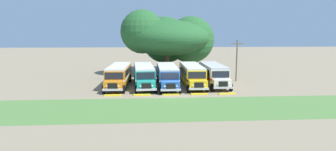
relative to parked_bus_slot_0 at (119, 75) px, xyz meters
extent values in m
plane|color=#84755B|center=(6.65, -5.73, -1.58)|extent=(220.00, 220.00, 0.00)
cube|color=#4C7538|center=(6.65, -12.08, -1.58)|extent=(80.00, 8.68, 0.01)
cube|color=orange|center=(0.01, 0.31, -0.03)|extent=(2.79, 9.27, 2.10)
cube|color=white|center=(0.01, 0.31, -0.20)|extent=(2.82, 9.29, 0.24)
cube|color=black|center=(1.29, 0.57, 0.47)|extent=(0.29, 8.00, 0.80)
cube|color=black|center=(-1.25, 0.65, 0.47)|extent=(0.29, 8.00, 0.80)
cube|color=beige|center=(0.01, 0.31, 1.13)|extent=(2.70, 9.17, 0.22)
cube|color=orange|center=(-0.16, -4.99, -0.56)|extent=(2.24, 1.47, 1.05)
cube|color=black|center=(-0.18, -5.73, -0.53)|extent=(1.10, 0.13, 0.70)
cube|color=#B7B7BC|center=(-0.18, -5.77, -0.96)|extent=(2.41, 0.27, 0.24)
cube|color=black|center=(-0.14, -4.32, 0.47)|extent=(2.20, 0.13, 0.84)
cube|color=white|center=(0.15, 4.92, -0.14)|extent=(0.90, 0.09, 1.30)
sphere|color=#EAE5C6|center=(0.52, -5.80, -0.53)|extent=(0.20, 0.20, 0.20)
sphere|color=#EAE5C6|center=(-0.88, -5.76, -0.53)|extent=(0.20, 0.20, 0.20)
cylinder|color=black|center=(1.05, -4.93, -1.08)|extent=(0.31, 1.01, 1.00)
cylinder|color=black|center=(-1.35, -4.85, -1.08)|extent=(0.31, 1.01, 1.00)
cylinder|color=black|center=(1.30, 3.27, -1.08)|extent=(0.31, 1.01, 1.00)
cylinder|color=black|center=(-1.10, 3.34, -1.08)|extent=(0.31, 1.01, 1.00)
cube|color=teal|center=(3.43, 0.09, -0.03)|extent=(3.05, 9.33, 2.10)
cube|color=white|center=(3.43, 0.09, -0.20)|extent=(3.08, 9.36, 0.24)
cube|color=black|center=(4.68, 0.46, 0.47)|extent=(0.53, 7.99, 0.80)
cube|color=black|center=(2.14, 0.31, 0.47)|extent=(0.53, 7.99, 0.80)
cube|color=beige|center=(3.43, 0.09, 1.13)|extent=(2.97, 9.23, 0.22)
cube|color=teal|center=(3.75, -5.20, -0.56)|extent=(2.28, 1.53, 1.05)
cube|color=black|center=(3.79, -5.94, -0.53)|extent=(1.10, 0.17, 0.70)
cube|color=#B7B7BC|center=(3.80, -5.98, -0.96)|extent=(2.41, 0.35, 0.24)
cube|color=black|center=(3.71, -4.53, 0.47)|extent=(2.20, 0.19, 0.84)
cube|color=white|center=(3.15, 4.70, -0.14)|extent=(0.90, 0.11, 1.30)
sphere|color=#EAE5C6|center=(4.49, -5.95, -0.53)|extent=(0.20, 0.20, 0.20)
sphere|color=#EAE5C6|center=(3.10, -6.03, -0.53)|extent=(0.20, 0.20, 0.20)
cylinder|color=black|center=(4.94, -5.03, -1.08)|extent=(0.34, 1.02, 1.00)
cylinder|color=black|center=(2.54, -5.18, -1.08)|extent=(0.34, 1.02, 1.00)
cylinder|color=black|center=(4.44, 3.15, -1.08)|extent=(0.34, 1.02, 1.00)
cylinder|color=black|center=(2.05, 3.01, -1.08)|extent=(0.34, 1.02, 1.00)
cube|color=#23519E|center=(6.62, -0.27, -0.03)|extent=(2.54, 9.21, 2.10)
cube|color=silver|center=(6.62, -0.27, -0.20)|extent=(2.57, 9.23, 0.24)
cube|color=black|center=(7.89, 0.04, 0.47)|extent=(0.07, 8.00, 0.80)
cube|color=black|center=(5.35, 0.03, 0.47)|extent=(0.07, 8.00, 0.80)
cube|color=beige|center=(6.62, -0.27, 1.13)|extent=(2.46, 9.11, 0.22)
cube|color=#23519E|center=(6.64, -5.57, -0.56)|extent=(2.21, 1.41, 1.05)
cube|color=black|center=(6.65, -6.31, -0.53)|extent=(1.10, 0.10, 0.70)
cube|color=#B7B7BC|center=(6.65, -6.35, -0.96)|extent=(2.40, 0.21, 0.24)
cube|color=black|center=(6.64, -4.90, 0.47)|extent=(2.20, 0.07, 0.84)
cube|color=silver|center=(6.60, 4.35, -0.14)|extent=(0.90, 0.06, 1.30)
sphere|color=#EAE5C6|center=(7.35, -6.35, -0.53)|extent=(0.20, 0.20, 0.20)
sphere|color=#EAE5C6|center=(5.95, -6.36, -0.53)|extent=(0.20, 0.20, 0.20)
cylinder|color=black|center=(7.84, -5.46, -1.08)|extent=(0.28, 1.00, 1.00)
cylinder|color=black|center=(5.44, -5.47, -1.08)|extent=(0.28, 1.00, 1.00)
cylinder|color=black|center=(7.81, 2.74, -1.08)|extent=(0.28, 1.00, 1.00)
cylinder|color=black|center=(5.41, 2.73, -1.08)|extent=(0.28, 1.00, 1.00)
cube|color=yellow|center=(10.10, 0.17, -0.03)|extent=(2.56, 9.22, 2.10)
cube|color=black|center=(10.10, 0.17, -0.20)|extent=(2.59, 9.24, 0.24)
cube|color=black|center=(11.37, 0.47, 0.47)|extent=(0.09, 8.00, 0.80)
cube|color=black|center=(8.83, 0.48, 0.47)|extent=(0.09, 8.00, 0.80)
cube|color=beige|center=(10.10, 0.17, 1.13)|extent=(2.48, 9.12, 0.22)
cube|color=yellow|center=(10.06, -5.13, -0.56)|extent=(2.21, 1.41, 1.05)
cube|color=black|center=(10.05, -5.87, -0.53)|extent=(1.10, 0.11, 0.70)
cube|color=#B7B7BC|center=(10.05, -5.91, -0.96)|extent=(2.40, 0.22, 0.24)
cube|color=black|center=(10.06, -4.46, 0.47)|extent=(2.20, 0.08, 0.84)
cube|color=black|center=(10.13, 4.79, -0.14)|extent=(0.90, 0.07, 1.30)
sphere|color=#EAE5C6|center=(10.75, -5.92, -0.53)|extent=(0.20, 0.20, 0.20)
sphere|color=#EAE5C6|center=(9.35, -5.91, -0.53)|extent=(0.20, 0.20, 0.20)
cylinder|color=black|center=(11.26, -5.03, -1.08)|extent=(0.29, 1.00, 1.00)
cylinder|color=black|center=(8.86, -5.02, -1.08)|extent=(0.29, 1.00, 1.00)
cylinder|color=black|center=(11.32, 3.17, -1.08)|extent=(0.29, 1.00, 1.00)
cylinder|color=black|center=(8.92, 3.18, -1.08)|extent=(0.29, 1.00, 1.00)
cube|color=silver|center=(13.22, 0.66, -0.03)|extent=(2.62, 9.23, 2.10)
cube|color=red|center=(13.22, 0.66, -0.20)|extent=(2.65, 9.25, 0.24)
cube|color=black|center=(14.49, 0.95, 0.47)|extent=(0.14, 8.00, 0.80)
cube|color=black|center=(11.95, 0.98, 0.47)|extent=(0.14, 8.00, 0.80)
cube|color=#B2B2B7|center=(13.22, 0.66, 1.13)|extent=(2.54, 9.13, 0.22)
cube|color=silver|center=(13.15, -4.64, -0.56)|extent=(2.22, 1.43, 1.05)
cube|color=black|center=(13.14, -5.38, -0.53)|extent=(1.10, 0.11, 0.70)
cube|color=#B7B7BC|center=(13.14, -5.42, -0.96)|extent=(2.40, 0.23, 0.24)
cube|color=black|center=(13.16, -3.97, 0.47)|extent=(2.20, 0.09, 0.84)
cube|color=red|center=(13.28, 5.28, -0.14)|extent=(0.90, 0.07, 1.30)
sphere|color=#EAE5C6|center=(13.84, -5.44, -0.53)|extent=(0.20, 0.20, 0.20)
sphere|color=#EAE5C6|center=(12.44, -5.42, -0.53)|extent=(0.20, 0.20, 0.20)
cylinder|color=black|center=(14.35, -4.55, -1.08)|extent=(0.29, 1.00, 1.00)
cylinder|color=black|center=(11.95, -4.52, -1.08)|extent=(0.29, 1.00, 1.00)
cylinder|color=black|center=(14.46, 3.65, -1.08)|extent=(0.29, 1.00, 1.00)
cylinder|color=black|center=(12.06, 3.68, -1.08)|extent=(0.29, 1.00, 1.00)
cube|color=yellow|center=(-0.10, -6.29, -1.51)|extent=(2.00, 0.36, 0.15)
cube|color=yellow|center=(3.28, -6.29, -1.51)|extent=(2.00, 0.36, 0.15)
cube|color=yellow|center=(6.65, -6.29, -1.51)|extent=(2.00, 0.36, 0.15)
cube|color=yellow|center=(10.03, -6.29, -1.51)|extent=(2.00, 0.36, 0.15)
cube|color=yellow|center=(13.40, -6.29, -1.51)|extent=(2.00, 0.36, 0.15)
cylinder|color=brown|center=(7.33, 11.11, 0.44)|extent=(0.75, 0.75, 4.04)
ellipsoid|color=#235628|center=(7.33, 11.11, 4.82)|extent=(14.87, 13.17, 6.29)
sphere|color=#235628|center=(11.81, 13.00, 4.40)|extent=(8.58, 8.58, 8.58)
sphere|color=#235628|center=(3.07, 9.79, 5.85)|extent=(7.43, 7.43, 7.43)
sphere|color=#235628|center=(7.33, 15.84, 4.30)|extent=(8.89, 8.89, 8.89)
cylinder|color=brown|center=(17.30, 2.74, 1.54)|extent=(0.20, 0.20, 6.24)
cube|color=brown|center=(17.30, 2.74, 4.06)|extent=(1.80, 0.12, 0.12)
camera|label=1|loc=(4.12, -38.40, 5.67)|focal=29.97mm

